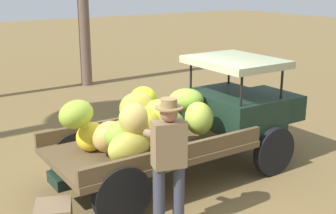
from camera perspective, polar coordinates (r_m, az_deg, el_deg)
name	(u,v)px	position (r m, az deg, el deg)	size (l,w,h in m)	color
ground_plane	(154,186)	(7.08, -1.73, -10.09)	(60.00, 60.00, 0.00)	olive
truck	(186,122)	(7.10, 2.30, -1.92)	(4.51, 1.84, 1.84)	black
farmer	(169,158)	(5.51, 0.09, -6.48)	(0.54, 0.50, 1.76)	#3B3E4D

